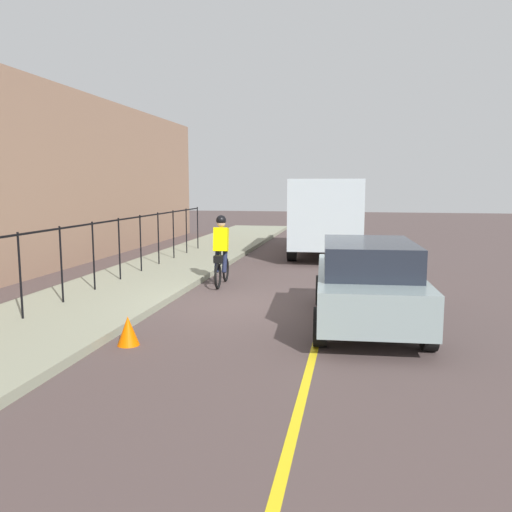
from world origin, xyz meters
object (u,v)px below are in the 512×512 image
at_px(box_truck_background, 326,213).
at_px(traffic_cone_near, 128,331).
at_px(cyclist_lead, 221,251).
at_px(patrol_sedan, 367,281).

height_order(box_truck_background, traffic_cone_near, box_truck_background).
xyz_separation_m(cyclist_lead, patrol_sedan, (-3.15, -3.62, -0.09)).
relative_size(cyclist_lead, traffic_cone_near, 3.79).
distance_m(cyclist_lead, patrol_sedan, 4.80).
xyz_separation_m(patrol_sedan, traffic_cone_near, (-2.03, 3.83, -0.58)).
bearing_deg(box_truck_background, traffic_cone_near, 165.06).
distance_m(cyclist_lead, box_truck_background, 7.06).
relative_size(box_truck_background, traffic_cone_near, 14.17).
height_order(patrol_sedan, traffic_cone_near, patrol_sedan).
bearing_deg(traffic_cone_near, cyclist_lead, -2.32).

